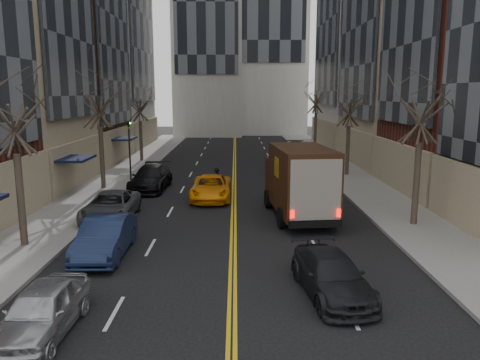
% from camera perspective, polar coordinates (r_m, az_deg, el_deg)
% --- Properties ---
extents(ground, '(160.00, 160.00, 0.00)m').
position_cam_1_polar(ground, '(12.71, -1.04, -19.86)').
color(ground, black).
rests_on(ground, ground).
extents(sidewalk_left, '(4.00, 66.00, 0.15)m').
position_cam_1_polar(sidewalk_left, '(39.55, -13.85, 1.02)').
color(sidewalk_left, slate).
rests_on(sidewalk_left, ground).
extents(sidewalk_right, '(4.00, 66.00, 0.15)m').
position_cam_1_polar(sidewalk_right, '(39.50, 12.48, 1.07)').
color(sidewalk_right, slate).
rests_on(sidewalk_right, ground).
extents(tree_lf_near, '(3.20, 3.20, 8.41)m').
position_cam_1_polar(tree_lf_near, '(20.95, -26.06, 8.99)').
color(tree_lf_near, '#382D23').
rests_on(tree_lf_near, sidewalk_left).
extents(tree_lf_mid, '(3.20, 3.20, 8.91)m').
position_cam_1_polar(tree_lf_mid, '(32.21, -16.88, 10.43)').
color(tree_lf_mid, '#382D23').
rests_on(tree_lf_mid, sidewalk_left).
extents(tree_lf_far, '(3.20, 3.20, 8.12)m').
position_cam_1_polar(tree_lf_far, '(44.85, -12.17, 9.83)').
color(tree_lf_far, '#382D23').
rests_on(tree_lf_far, sidewalk_left).
extents(tree_rt_near, '(3.20, 3.20, 8.71)m').
position_cam_1_polar(tree_rt_near, '(23.61, 21.39, 9.91)').
color(tree_rt_near, '#382D23').
rests_on(tree_rt_near, sidewalk_right).
extents(tree_rt_mid, '(3.20, 3.20, 8.32)m').
position_cam_1_polar(tree_rt_mid, '(36.99, 13.25, 9.90)').
color(tree_rt_mid, '#382D23').
rests_on(tree_rt_mid, sidewalk_right).
extents(tree_rt_far, '(3.20, 3.20, 9.11)m').
position_cam_1_polar(tree_rt_far, '(51.69, 9.31, 10.79)').
color(tree_rt_far, '#382D23').
rests_on(tree_rt_far, sidewalk_right).
extents(traffic_signal, '(0.29, 0.26, 4.70)m').
position_cam_1_polar(traffic_signal, '(33.99, -13.33, 4.19)').
color(traffic_signal, black).
rests_on(traffic_signal, sidewalk_left).
extents(ups_truck, '(3.29, 7.05, 3.75)m').
position_cam_1_polar(ups_truck, '(24.37, 7.25, -0.26)').
color(ups_truck, black).
rests_on(ups_truck, ground).
extents(observer_sedan, '(2.44, 4.76, 1.32)m').
position_cam_1_polar(observer_sedan, '(15.63, 11.11, -11.31)').
color(observer_sedan, black).
rests_on(observer_sedan, ground).
extents(taxi, '(2.39, 5.16, 1.43)m').
position_cam_1_polar(taxi, '(28.68, -3.55, -0.94)').
color(taxi, orange).
rests_on(taxi, ground).
extents(pedestrian, '(0.50, 0.68, 1.72)m').
position_cam_1_polar(pedestrian, '(30.08, -2.75, -0.11)').
color(pedestrian, black).
rests_on(pedestrian, ground).
extents(parked_lf_a, '(1.75, 4.09, 1.38)m').
position_cam_1_polar(parked_lf_a, '(14.08, -22.99, -14.42)').
color(parked_lf_a, '#AEAFB6').
rests_on(parked_lf_a, ground).
extents(parked_lf_b, '(1.71, 4.75, 1.56)m').
position_cam_1_polar(parked_lf_b, '(19.55, -16.09, -6.68)').
color(parked_lf_b, '#121B39').
rests_on(parked_lf_b, ground).
extents(parked_lf_c, '(2.46, 5.17, 1.43)m').
position_cam_1_polar(parked_lf_c, '(24.89, -15.48, -3.10)').
color(parked_lf_c, '#484B4F').
rests_on(parked_lf_c, ground).
extents(parked_lf_d, '(2.47, 5.58, 1.59)m').
position_cam_1_polar(parked_lf_d, '(32.00, -10.82, 0.25)').
color(parked_lf_d, black).
rests_on(parked_lf_d, ground).
extents(parked_lf_e, '(1.90, 3.93, 1.29)m').
position_cam_1_polar(parked_lf_e, '(36.01, -10.79, 1.15)').
color(parked_lf_e, '#B6BABF').
rests_on(parked_lf_e, ground).
extents(parked_rt_a, '(2.03, 4.91, 1.58)m').
position_cam_1_polar(parked_rt_a, '(37.65, 7.09, 1.89)').
color(parked_rt_a, '#4C4E54').
rests_on(parked_rt_a, ground).
extents(parked_rt_b, '(3.07, 5.48, 1.45)m').
position_cam_1_polar(parked_rt_b, '(41.03, 6.77, 2.51)').
color(parked_rt_b, '#9D9FA4').
rests_on(parked_rt_b, ground).
extents(parked_rt_c, '(2.42, 5.24, 1.48)m').
position_cam_1_polar(parked_rt_c, '(48.14, 6.87, 3.72)').
color(parked_rt_c, black).
rests_on(parked_rt_c, ground).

